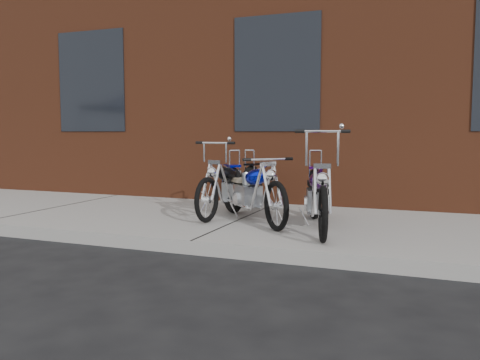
% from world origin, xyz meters
% --- Properties ---
extents(ground, '(120.00, 120.00, 0.00)m').
position_xyz_m(ground, '(0.00, 0.00, 0.00)').
color(ground, black).
rests_on(ground, ground).
extents(sidewalk, '(22.00, 3.00, 0.15)m').
position_xyz_m(sidewalk, '(0.00, 1.50, 0.07)').
color(sidewalk, gray).
rests_on(sidewalk, ground).
extents(building_brick, '(22.00, 10.00, 8.00)m').
position_xyz_m(building_brick, '(0.00, 8.00, 4.00)').
color(building_brick, '#622D18').
rests_on(building_brick, ground).
extents(chopper_purple, '(0.74, 2.02, 1.16)m').
position_xyz_m(chopper_purple, '(1.09, 1.17, 0.52)').
color(chopper_purple, black).
rests_on(chopper_purple, sidewalk).
extents(chopper_blue, '(1.45, 1.56, 0.89)m').
position_xyz_m(chopper_blue, '(0.16, 1.39, 0.52)').
color(chopper_blue, black).
rests_on(chopper_blue, sidewalk).
extents(chopper_third, '(0.49, 2.01, 1.02)m').
position_xyz_m(chopper_third, '(-0.25, 1.80, 0.51)').
color(chopper_third, black).
rests_on(chopper_third, sidewalk).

